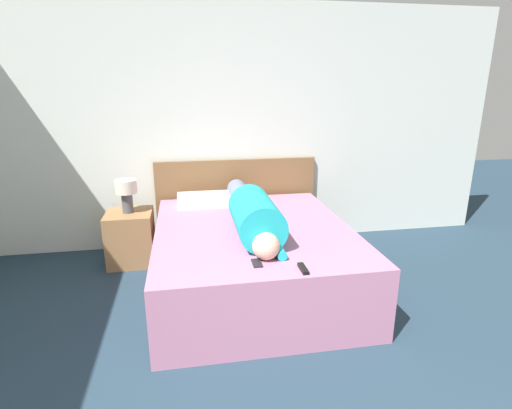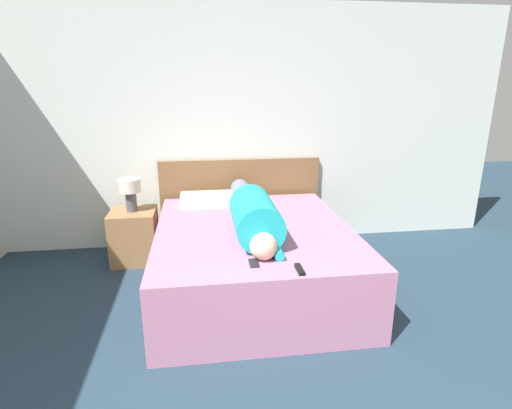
{
  "view_description": "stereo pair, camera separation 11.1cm",
  "coord_description": "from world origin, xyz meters",
  "px_view_note": "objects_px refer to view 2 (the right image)",
  "views": [
    {
      "loc": [
        -0.46,
        -0.45,
        1.78
      ],
      "look_at": [
        0.09,
        2.63,
        0.83
      ],
      "focal_mm": 28.0,
      "sensor_mm": 36.0,
      "label": 1
    },
    {
      "loc": [
        -0.35,
        -0.47,
        1.78
      ],
      "look_at": [
        0.09,
        2.63,
        0.83
      ],
      "focal_mm": 28.0,
      "sensor_mm": 36.0,
      "label": 2
    }
  ],
  "objects_px": {
    "nightstand": "(135,236)",
    "cell_phone": "(254,263)",
    "bed": "(254,257)",
    "person_lying": "(252,213)",
    "pillow_near_headboard": "(209,199)",
    "tv_remote": "(300,269)",
    "table_lamp": "(130,190)"
  },
  "relations": [
    {
      "from": "nightstand",
      "to": "cell_phone",
      "type": "distance_m",
      "value": 1.84
    },
    {
      "from": "bed",
      "to": "person_lying",
      "type": "bearing_deg",
      "value": -104.71
    },
    {
      "from": "bed",
      "to": "cell_phone",
      "type": "xyz_separation_m",
      "value": [
        -0.1,
        -0.74,
        0.29
      ]
    },
    {
      "from": "person_lying",
      "to": "pillow_near_headboard",
      "type": "distance_m",
      "value": 0.88
    },
    {
      "from": "bed",
      "to": "person_lying",
      "type": "distance_m",
      "value": 0.45
    },
    {
      "from": "person_lying",
      "to": "tv_remote",
      "type": "xyz_separation_m",
      "value": [
        0.21,
        -0.81,
        -0.14
      ]
    },
    {
      "from": "bed",
      "to": "nightstand",
      "type": "height_order",
      "value": "bed"
    },
    {
      "from": "nightstand",
      "to": "cell_phone",
      "type": "height_order",
      "value": "cell_phone"
    },
    {
      "from": "nightstand",
      "to": "cell_phone",
      "type": "relative_size",
      "value": 4.14
    },
    {
      "from": "bed",
      "to": "pillow_near_headboard",
      "type": "relative_size",
      "value": 3.42
    },
    {
      "from": "table_lamp",
      "to": "pillow_near_headboard",
      "type": "distance_m",
      "value": 0.79
    },
    {
      "from": "table_lamp",
      "to": "person_lying",
      "type": "height_order",
      "value": "person_lying"
    },
    {
      "from": "pillow_near_headboard",
      "to": "tv_remote",
      "type": "xyz_separation_m",
      "value": [
        0.55,
        -1.62,
        -0.04
      ]
    },
    {
      "from": "bed",
      "to": "tv_remote",
      "type": "bearing_deg",
      "value": -77.98
    },
    {
      "from": "table_lamp",
      "to": "pillow_near_headboard",
      "type": "xyz_separation_m",
      "value": [
        0.78,
        -0.01,
        -0.13
      ]
    },
    {
      "from": "bed",
      "to": "nightstand",
      "type": "bearing_deg",
      "value": 146.98
    },
    {
      "from": "nightstand",
      "to": "cell_phone",
      "type": "bearing_deg",
      "value": -54.84
    },
    {
      "from": "bed",
      "to": "pillow_near_headboard",
      "type": "bearing_deg",
      "value": 116.2
    },
    {
      "from": "pillow_near_headboard",
      "to": "nightstand",
      "type": "bearing_deg",
      "value": 179.26
    },
    {
      "from": "person_lying",
      "to": "pillow_near_headboard",
      "type": "bearing_deg",
      "value": 112.86
    },
    {
      "from": "cell_phone",
      "to": "person_lying",
      "type": "bearing_deg",
      "value": 83.18
    },
    {
      "from": "bed",
      "to": "nightstand",
      "type": "distance_m",
      "value": 1.36
    },
    {
      "from": "tv_remote",
      "to": "table_lamp",
      "type": "bearing_deg",
      "value": 129.23
    },
    {
      "from": "bed",
      "to": "nightstand",
      "type": "xyz_separation_m",
      "value": [
        -1.14,
        0.74,
        -0.02
      ]
    },
    {
      "from": "bed",
      "to": "table_lamp",
      "type": "relative_size",
      "value": 5.98
    },
    {
      "from": "cell_phone",
      "to": "table_lamp",
      "type": "bearing_deg",
      "value": 125.16
    },
    {
      "from": "bed",
      "to": "pillow_near_headboard",
      "type": "xyz_separation_m",
      "value": [
        -0.36,
        0.73,
        0.34
      ]
    },
    {
      "from": "person_lying",
      "to": "cell_phone",
      "type": "bearing_deg",
      "value": -96.82
    },
    {
      "from": "person_lying",
      "to": "pillow_near_headboard",
      "type": "xyz_separation_m",
      "value": [
        -0.34,
        0.81,
        -0.1
      ]
    },
    {
      "from": "nightstand",
      "to": "pillow_near_headboard",
      "type": "height_order",
      "value": "pillow_near_headboard"
    },
    {
      "from": "bed",
      "to": "cell_phone",
      "type": "relative_size",
      "value": 15.39
    },
    {
      "from": "nightstand",
      "to": "tv_remote",
      "type": "distance_m",
      "value": 2.13
    }
  ]
}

